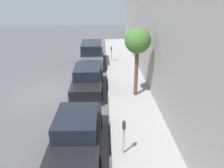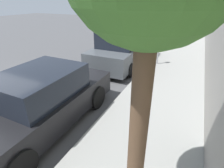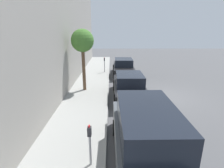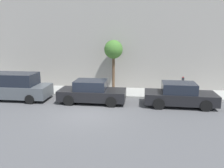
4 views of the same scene
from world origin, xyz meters
The scene contains 8 objects.
ground_plane centered at (0.00, 0.00, 0.00)m, with size 60.00×60.00×0.00m, color #515154.
sidewalk centered at (4.81, 0.00, 0.07)m, with size 2.63×32.00×0.15m.
parked_sedan_nearest centered at (2.17, -5.59, 0.72)m, with size 1.92×4.53×1.54m.
parked_sedan_second centered at (2.22, 0.18, 0.72)m, with size 1.92×4.50×1.54m.
parked_minivan_third centered at (2.25, 5.76, 0.92)m, with size 2.02×4.92×1.90m.
parking_meter_near centered at (3.95, -6.08, 1.04)m, with size 0.11×0.15×1.44m.
parking_meter_far centered at (3.95, 6.03, 0.97)m, with size 0.11×0.15×1.33m.
street_tree centered at (5.13, -0.94, 3.34)m, with size 1.45×1.45×3.99m.
Camera 4 is at (-11.81, -2.96, 4.56)m, focal length 35.00 mm.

